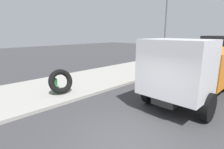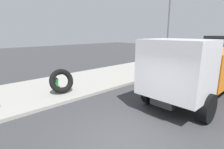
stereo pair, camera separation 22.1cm
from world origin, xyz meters
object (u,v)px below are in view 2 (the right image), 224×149
object	(u,v)px
dump_truck_orange	(199,67)
street_light_pole	(168,33)
fire_hydrant	(56,85)
loose_tire	(62,81)

from	to	relation	value
dump_truck_orange	street_light_pole	size ratio (longest dim) A/B	1.14
fire_hydrant	loose_tire	bearing A→B (deg)	-61.01
dump_truck_orange	fire_hydrant	bearing A→B (deg)	131.74
fire_hydrant	dump_truck_orange	world-z (taller)	dump_truck_orange
loose_tire	fire_hydrant	bearing A→B (deg)	118.99
fire_hydrant	street_light_pole	world-z (taller)	street_light_pole
fire_hydrant	street_light_pole	size ratio (longest dim) A/B	0.13
dump_truck_orange	street_light_pole	world-z (taller)	street_light_pole
dump_truck_orange	loose_tire	bearing A→B (deg)	132.37
fire_hydrant	loose_tire	xyz separation A→B (m)	(0.16, -0.30, 0.22)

